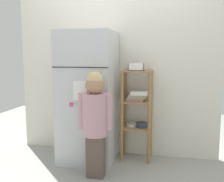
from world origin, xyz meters
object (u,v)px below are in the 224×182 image
child_standing (95,114)px  pantry_shelf_unit (137,107)px  fruit_bin (138,67)px  refrigerator (88,97)px

child_standing → pantry_shelf_unit: 0.69m
pantry_shelf_unit → fruit_bin: size_ratio=6.12×
refrigerator → pantry_shelf_unit: 0.61m
child_standing → pantry_shelf_unit: size_ratio=1.02×
refrigerator → fruit_bin: bearing=15.0°
child_standing → refrigerator: bearing=116.3°
refrigerator → pantry_shelf_unit: refrigerator is taller
child_standing → fruit_bin: size_ratio=6.21×
refrigerator → child_standing: refrigerator is taller
fruit_bin → child_standing: bearing=-121.9°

